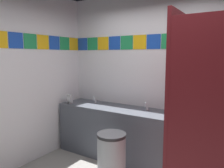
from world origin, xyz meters
TOP-DOWN VIEW (x-y plane):
  - wall_back at (-0.00, 1.52)m, footprint 3.66×0.09m
  - wall_side at (-1.87, 0.00)m, footprint 0.09×2.96m
  - vanity_counter at (-0.76, 1.19)m, footprint 2.03×0.59m
  - faucet_left at (-1.27, 1.28)m, footprint 0.04×0.10m
  - faucet_right at (-0.25, 1.28)m, footprint 0.04×0.10m
  - soap_dispenser at (-1.64, 1.01)m, footprint 0.09×0.09m
  - stall_divider at (0.64, 0.51)m, footprint 0.92×1.43m
  - trash_bin at (-0.43, 0.52)m, footprint 0.39×0.39m

SIDE VIEW (x-z plane):
  - trash_bin at x=-0.43m, z-range 0.00..0.68m
  - vanity_counter at x=-0.76m, z-range 0.01..0.87m
  - faucet_left at x=-1.27m, z-range 0.84..0.98m
  - faucet_right at x=-0.25m, z-range 0.84..0.98m
  - soap_dispenser at x=-1.64m, z-range 0.86..1.02m
  - stall_divider at x=0.64m, z-range 0.00..2.14m
  - wall_side at x=-1.87m, z-range 0.00..2.75m
  - wall_back at x=0.00m, z-range 0.00..2.75m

